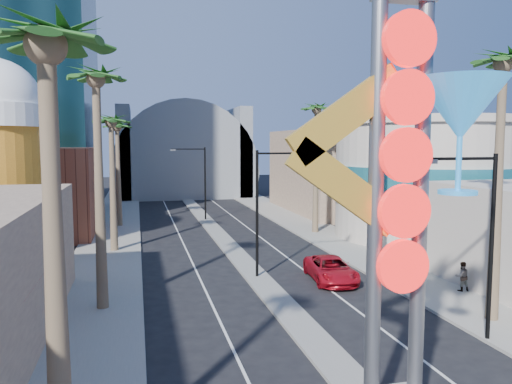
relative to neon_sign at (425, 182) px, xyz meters
name	(u,v)px	position (x,y,z in m)	size (l,w,h in m)	color
sidewalk_west	(111,239)	(-10.32, 32.04, -7.23)	(5.00, 100.00, 0.15)	gray
sidewalk_east	(316,230)	(8.68, 32.04, -7.23)	(5.00, 100.00, 0.15)	gray
median	(214,229)	(-0.82, 35.04, -7.23)	(1.60, 84.00, 0.15)	gray
brick_filler_west	(36,193)	(-16.82, 35.04, -3.31)	(10.00, 10.00, 8.00)	brown
filler_east	(330,171)	(15.18, 45.04, -2.31)	(10.00, 20.00, 10.00)	#8F715C
turquoise_building	(426,179)	(17.18, 27.04, -2.06)	(16.60, 16.60, 10.60)	#BAB19E
canopy	(182,169)	(-0.82, 69.04, -3.00)	(22.00, 16.00, 22.00)	slate
neon_sign	(425,182)	(0.00, 0.00, 0.00)	(6.53, 2.60, 12.55)	gray
streetlight_0	(266,201)	(-0.27, 17.04, -2.43)	(3.79, 0.25, 8.00)	black
streetlight_1	(200,176)	(-1.36, 41.04, -2.43)	(3.79, 0.25, 8.00)	black
streetlight_2	(482,230)	(5.91, 5.04, -2.47)	(3.45, 0.25, 8.00)	black
palm_0	(47,73)	(-9.82, -0.96, 2.62)	(2.40, 2.40, 11.70)	brown
palm_1	(96,94)	(-9.82, 13.04, 3.52)	(2.40, 2.40, 12.70)	brown
palm_2	(111,129)	(-9.82, 27.04, 2.17)	(2.40, 2.40, 11.20)	brown
palm_3	(117,133)	(-9.82, 39.04, 2.17)	(2.40, 2.40, 11.20)	brown
palm_5	(503,80)	(8.18, 7.04, 3.96)	(2.40, 2.40, 13.20)	brown
palm_6	(377,121)	(8.18, 19.04, 2.62)	(2.40, 2.40, 11.70)	brown
palm_7	(317,117)	(8.18, 31.04, 3.52)	(2.40, 2.40, 12.70)	brown
red_pickup	(331,269)	(3.44, 15.38, -6.57)	(2.43, 5.28, 1.47)	#B50D1D
pedestrian_b	(462,276)	(9.64, 11.31, -6.33)	(0.81, 0.63, 1.66)	gray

